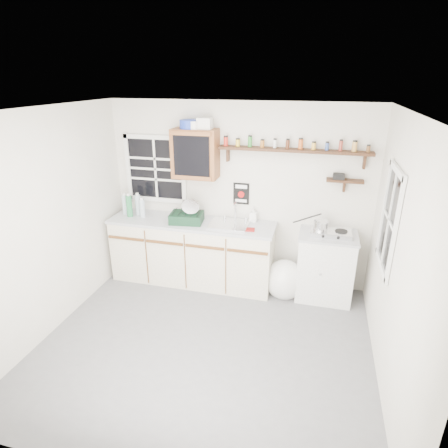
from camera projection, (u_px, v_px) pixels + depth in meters
The scene contains 18 objects.
room at pixel (203, 241), 3.72m from camera, with size 3.64×3.24×2.54m.
main_cabinet at pixel (192, 251), 5.32m from camera, with size 2.31×0.63×0.92m.
right_cabinet at pixel (325, 266), 4.92m from camera, with size 0.73×0.57×0.91m.
sink at pixel (229, 224), 5.03m from camera, with size 0.52×0.44×0.29m.
upper_cabinet at pixel (195, 154), 4.94m from camera, with size 0.60×0.32×0.65m.
upper_cabinet_clutter at pixel (195, 124), 4.80m from camera, with size 0.42×0.24×0.14m.
spice_shelf at pixel (293, 149), 4.67m from camera, with size 1.91×0.18×0.35m.
secondary_shelf at pixel (343, 180), 4.66m from camera, with size 0.45×0.16×0.24m.
warning_sign at pixel (241, 194), 5.13m from camera, with size 0.22×0.02×0.30m.
window_back at pixel (156, 169), 5.32m from camera, with size 0.93×0.03×0.98m.
window_right at pixel (390, 220), 3.73m from camera, with size 0.03×0.78×1.08m.
water_bottles at pixel (133, 206), 5.31m from camera, with size 0.37×0.17×0.34m.
dish_rack at pixel (188, 215), 5.08m from camera, with size 0.47×0.38×0.33m.
soap_bottle at pixel (253, 215), 5.11m from camera, with size 0.09×0.09×0.20m, color silver.
rag at pixel (250, 230), 4.85m from camera, with size 0.13×0.11×0.02m, color maroon.
hotplate at pixel (331, 233), 4.72m from camera, with size 0.51×0.27×0.07m.
saucepan at pixel (320, 225), 4.72m from camera, with size 0.45×0.20×0.19m.
trash_bag at pixel (285, 279), 5.04m from camera, with size 0.47×0.43×0.54m.
Camera 1 is at (1.05, -3.24, 2.79)m, focal length 30.00 mm.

